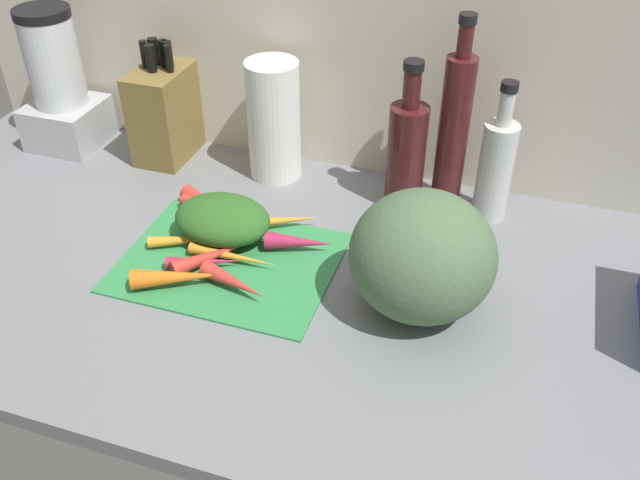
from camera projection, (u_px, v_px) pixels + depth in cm
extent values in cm
cube|color=slate|center=(289.00, 278.00, 117.00)|extent=(170.00, 80.00, 3.00)
cube|color=beige|center=(356.00, 23.00, 127.52)|extent=(170.00, 3.00, 60.00)
cube|color=#338C4C|center=(229.00, 261.00, 117.78)|extent=(36.45, 28.67, 0.80)
cone|color=orange|center=(233.00, 256.00, 116.47)|extent=(15.91, 2.19, 2.11)
cone|color=orange|center=(196.00, 239.00, 120.47)|extent=(16.09, 8.71, 2.03)
cone|color=red|center=(210.00, 204.00, 128.53)|extent=(13.81, 7.95, 3.01)
cone|color=orange|center=(227.00, 226.00, 122.79)|extent=(13.73, 4.91, 3.06)
cone|color=orange|center=(178.00, 277.00, 110.97)|extent=(15.13, 9.03, 3.48)
cone|color=#B2264C|center=(297.00, 242.00, 118.91)|extent=(12.25, 5.69, 3.22)
cone|color=red|center=(239.00, 239.00, 120.37)|extent=(10.43, 4.88, 2.29)
cone|color=red|center=(217.00, 213.00, 126.72)|extent=(16.76, 6.87, 2.40)
cone|color=#B2264C|center=(203.00, 262.00, 115.20)|extent=(12.53, 6.57, 2.18)
cone|color=red|center=(234.00, 282.00, 110.31)|extent=(12.77, 6.45, 2.98)
cone|color=orange|center=(278.00, 221.00, 124.55)|extent=(14.93, 9.20, 2.53)
cone|color=red|center=(211.00, 256.00, 115.88)|extent=(11.24, 12.72, 2.94)
ellipsoid|color=#2D6023|center=(223.00, 219.00, 120.76)|extent=(17.44, 13.42, 7.38)
ellipsoid|color=#4C6B47|center=(422.00, 256.00, 102.92)|extent=(22.43, 21.65, 20.42)
cube|color=olive|center=(166.00, 113.00, 142.87)|extent=(9.85, 15.67, 19.36)
cylinder|color=black|center=(144.00, 54.00, 136.21)|extent=(1.56, 1.56, 5.50)
cylinder|color=black|center=(154.00, 52.00, 137.24)|extent=(2.08, 2.08, 5.50)
cylinder|color=black|center=(151.00, 58.00, 134.43)|extent=(1.93, 1.93, 5.50)
cylinder|color=black|center=(164.00, 53.00, 136.60)|extent=(1.74, 1.74, 5.50)
cylinder|color=black|center=(168.00, 55.00, 135.95)|extent=(1.92, 1.92, 5.50)
cylinder|color=black|center=(169.00, 59.00, 134.28)|extent=(1.44, 1.44, 5.50)
cube|color=#B2B2B7|center=(68.00, 123.00, 150.00)|extent=(14.83, 14.83, 9.46)
cylinder|color=silver|center=(53.00, 62.00, 141.62)|extent=(11.12, 11.12, 18.63)
cylinder|color=black|center=(41.00, 13.00, 135.52)|extent=(11.34, 11.34, 1.80)
cylinder|color=white|center=(274.00, 121.00, 134.82)|extent=(10.46, 10.46, 24.15)
cylinder|color=#471919|center=(406.00, 158.00, 126.85)|extent=(7.26, 7.26, 20.41)
cylinder|color=#471919|center=(412.00, 89.00, 118.67)|extent=(3.20, 3.20, 6.97)
cylinder|color=black|center=(414.00, 65.00, 116.12)|extent=(3.69, 3.69, 1.60)
cylinder|color=#471919|center=(453.00, 137.00, 123.37)|extent=(5.55, 5.55, 29.90)
cylinder|color=#471919|center=(465.00, 41.00, 112.73)|extent=(2.66, 2.66, 5.77)
cylinder|color=black|center=(468.00, 18.00, 110.53)|extent=(3.06, 3.06, 1.60)
cylinder|color=silver|center=(495.00, 172.00, 123.96)|extent=(6.28, 6.28, 19.02)
cylinder|color=silver|center=(506.00, 108.00, 116.39)|extent=(2.63, 2.63, 6.36)
cylinder|color=black|center=(510.00, 86.00, 114.01)|extent=(3.03, 3.03, 1.60)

